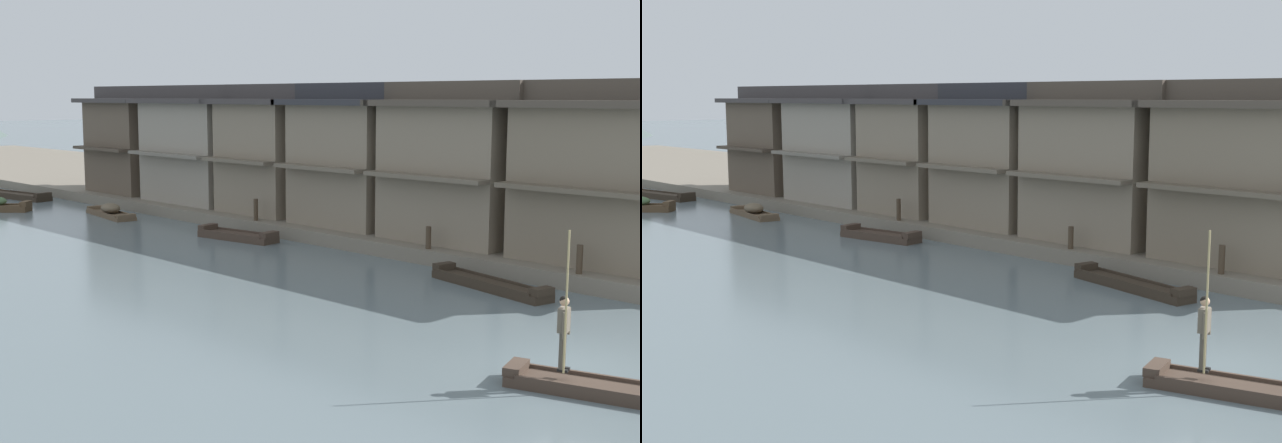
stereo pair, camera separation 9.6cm
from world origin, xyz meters
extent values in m
plane|color=slate|center=(0.00, 0.00, 0.00)|extent=(400.00, 400.00, 0.00)
cube|color=slate|center=(15.76, 30.00, 0.28)|extent=(18.00, 110.00, 0.55)
cube|color=#423328|center=(-1.15, -1.56, 0.11)|extent=(2.26, 4.48, 0.21)
cube|color=#423328|center=(-1.75, 0.39, 0.31)|extent=(0.96, 0.61, 0.19)
cube|color=#423328|center=(-0.71, -1.42, 0.25)|extent=(1.23, 3.73, 0.08)
cube|color=#423328|center=(-1.58, -1.70, 0.25)|extent=(1.23, 3.73, 0.08)
cube|color=black|center=(-1.37, -0.54, 0.43)|extent=(0.16, 0.24, 0.05)
cylinder|color=#4C473D|center=(-1.38, -0.50, 0.85)|extent=(0.11, 0.11, 0.78)
cube|color=black|center=(-1.54, -0.60, 0.43)|extent=(0.16, 0.24, 0.05)
cylinder|color=#4C473D|center=(-1.55, -0.56, 0.85)|extent=(0.11, 0.11, 0.78)
cube|color=#665B4C|center=(-1.47, -0.53, 1.50)|extent=(0.37, 0.29, 0.52)
cylinder|color=#665B4C|center=(-1.25, -0.52, 1.43)|extent=(0.08, 0.08, 0.56)
cylinder|color=#665B4C|center=(-1.65, -0.65, 1.43)|extent=(0.08, 0.08, 0.56)
sphere|color=tan|center=(-1.47, -0.53, 1.90)|extent=(0.20, 0.20, 0.20)
sphere|color=black|center=(-1.47, -0.52, 1.92)|extent=(0.18, 0.18, 0.18)
cylinder|color=tan|center=(-1.72, -0.72, 1.95)|extent=(0.04, 0.04, 3.00)
cube|color=#33281E|center=(4.89, 40.19, 0.14)|extent=(2.05, 5.87, 0.27)
cube|color=#33281E|center=(5.33, 37.49, 0.40)|extent=(1.06, 0.52, 0.25)
cube|color=#33281E|center=(4.37, 40.10, 0.31)|extent=(0.94, 5.21, 0.08)
cube|color=#33281E|center=(5.41, 40.27, 0.31)|extent=(0.94, 5.21, 0.08)
cube|color=brown|center=(2.69, 34.02, 0.43)|extent=(0.91, 0.89, 0.26)
cube|color=brown|center=(4.98, 29.15, 0.09)|extent=(1.66, 4.41, 0.18)
cube|color=brown|center=(5.28, 31.13, 0.27)|extent=(0.97, 0.49, 0.17)
cube|color=brown|center=(4.68, 27.17, 0.27)|extent=(0.97, 0.49, 0.17)
cube|color=brown|center=(4.51, 29.22, 0.22)|extent=(0.64, 3.77, 0.08)
cube|color=brown|center=(5.45, 29.08, 0.22)|extent=(0.64, 3.77, 0.08)
ellipsoid|color=brown|center=(4.98, 29.15, 0.44)|extent=(1.11, 1.43, 0.51)
cube|color=#423328|center=(5.30, 19.06, 0.13)|extent=(1.63, 3.97, 0.27)
cube|color=#423328|center=(5.01, 20.82, 0.39)|extent=(0.96, 0.50, 0.24)
cube|color=#423328|center=(5.59, 17.31, 0.39)|extent=(0.96, 0.50, 0.24)
cube|color=#423328|center=(4.84, 18.99, 0.31)|extent=(0.63, 3.32, 0.08)
cube|color=#423328|center=(5.76, 19.14, 0.31)|extent=(0.63, 3.32, 0.08)
cube|color=#33281E|center=(5.22, 5.99, 0.13)|extent=(1.79, 4.83, 0.25)
cube|color=#33281E|center=(5.68, 8.18, 0.37)|extent=(0.81, 0.51, 0.23)
cube|color=#33281E|center=(4.77, 3.81, 0.37)|extent=(0.81, 0.51, 0.23)
cube|color=#33281E|center=(4.85, 6.07, 0.29)|extent=(0.95, 4.19, 0.08)
cube|color=#33281E|center=(5.59, 5.92, 0.29)|extent=(0.95, 4.19, 0.08)
cube|color=#7F705B|center=(10.63, 3.86, 3.15)|extent=(5.86, 6.63, 5.20)
cube|color=brown|center=(7.35, 3.86, 3.15)|extent=(0.70, 6.63, 0.16)
cube|color=gray|center=(10.10, 10.54, 3.15)|extent=(4.79, 5.45, 5.20)
cube|color=#6E6151|center=(7.35, 10.54, 3.15)|extent=(0.70, 5.45, 0.16)
cube|color=#4C4238|center=(10.10, 10.54, 5.87)|extent=(5.69, 6.35, 0.24)
cube|color=#4C4238|center=(10.10, 10.54, 6.34)|extent=(2.87, 6.35, 0.70)
cube|color=gray|center=(10.16, 16.20, 3.15)|extent=(4.91, 4.89, 5.20)
cube|color=#6E6151|center=(7.35, 16.20, 3.15)|extent=(0.70, 4.89, 0.16)
cube|color=#2D2D33|center=(10.16, 16.20, 5.87)|extent=(5.81, 5.79, 0.24)
cube|color=#2D2D33|center=(10.16, 16.20, 6.34)|extent=(2.94, 5.79, 0.70)
cube|color=gray|center=(10.26, 21.66, 3.15)|extent=(5.11, 4.64, 5.20)
cube|color=#6E6151|center=(7.35, 21.66, 3.15)|extent=(0.70, 4.64, 0.16)
cube|color=#3D3838|center=(10.26, 21.66, 5.87)|extent=(6.01, 5.54, 0.24)
cube|color=#3D3838|center=(10.26, 21.66, 6.34)|extent=(3.07, 5.54, 0.70)
cube|color=gray|center=(10.29, 27.54, 3.15)|extent=(5.17, 6.27, 5.20)
cube|color=gray|center=(7.35, 27.54, 3.15)|extent=(0.70, 6.27, 0.16)
cube|color=#3D3838|center=(10.29, 27.54, 5.87)|extent=(6.07, 7.17, 0.24)
cube|color=#3D3838|center=(10.29, 27.54, 6.34)|extent=(3.10, 7.17, 0.70)
cube|color=brown|center=(10.39, 34.20, 3.15)|extent=(5.38, 5.18, 5.20)
cube|color=#4D4135|center=(7.35, 34.20, 3.15)|extent=(0.70, 5.18, 0.16)
cube|color=#3D3838|center=(10.39, 34.20, 5.87)|extent=(6.28, 6.08, 0.24)
cube|color=#3D3838|center=(10.39, 34.20, 6.34)|extent=(3.23, 6.08, 0.70)
cylinder|color=#473828|center=(7.11, 3.93, 1.01)|extent=(0.20, 0.20, 0.93)
cylinder|color=#473828|center=(7.11, 10.05, 0.97)|extent=(0.20, 0.20, 0.84)
cylinder|color=#473828|center=(7.11, 20.03, 1.05)|extent=(0.20, 0.20, 0.99)
camera|label=1|loc=(-17.08, -9.49, 6.13)|focal=47.75mm
camera|label=2|loc=(-17.01, -9.56, 6.13)|focal=47.75mm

